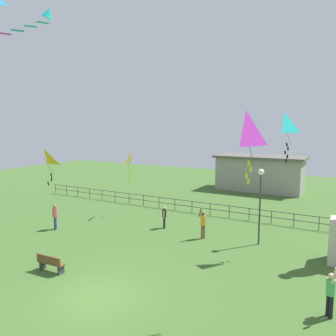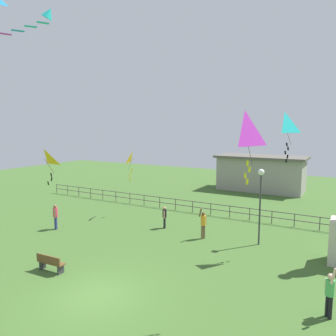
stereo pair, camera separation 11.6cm
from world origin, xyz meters
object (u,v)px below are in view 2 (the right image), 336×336
Objects in this scene: person_3 at (203,223)px; streamer_kite at (41,16)px; park_bench at (50,263)px; person_1 at (55,215)px; lamppost at (261,190)px; kite_3 at (45,160)px; kite_1 at (133,158)px; person_0 at (330,292)px; kite_4 at (244,130)px; person_2 at (165,216)px; kite_0 at (284,125)px.

person_3 is 0.45× the size of streamer_kite.
park_bench is 0.88× the size of person_1.
streamer_kite reaches higher than lamppost.
kite_3 is (-1.17, 0.93, 4.84)m from park_bench.
lamppost is at bearing 17.05° from person_1.
person_3 is at bearing -18.61° from kite_1.
person_0 is 0.99× the size of person_3.
person_0 is at bearing 6.36° from kite_3.
lamppost is at bearing 11.86° from person_3.
lamppost is 2.27× the size of person_0.
park_bench is 5.06m from kite_3.
person_1 is 6.92m from kite_3.
person_1 is at bearing 171.98° from person_0.
kite_1 is 11.52m from streamer_kite.
lamppost is at bearing 99.10° from kite_4.
kite_1 is (-3.84, 1.71, 3.63)m from person_2.
kite_0 reaches higher than person_2.
streamer_kite reaches higher than person_2.
park_bench is at bearing -131.83° from lamppost.
person_2 is 3.23m from person_3.
person_3 is (9.47, 3.22, 0.02)m from person_1.
person_3 is 10.03m from kite_4.
lamppost is at bearing 123.52° from person_0.
lamppost reaches higher than person_3.
kite_4 is (10.15, 0.26, 1.54)m from kite_3.
kite_4 reaches higher than lamppost.
lamppost is 7.89m from person_0.
kite_1 is at bearing 169.80° from kite_0.
kite_4 is (-0.04, -7.10, -0.21)m from kite_0.
kite_4 is (8.98, 1.18, 6.38)m from park_bench.
person_1 is at bearing 136.22° from park_bench.
lamppost reaches higher than park_bench.
person_3 is 7.55m from kite_0.
kite_3 reaches higher than kite_1.
kite_0 reaches higher than person_3.
lamppost is 12.02m from kite_3.
kite_0 is at bearing -18.26° from lamppost.
kite_3 reaches higher than park_bench.
streamer_kite is at bearing -122.46° from person_2.
lamppost is 15.48m from streamer_kite.
streamer_kite is at bearing -141.81° from person_3.
kite_3 is at bearing -44.52° from streamer_kite.
park_bench is at bearing -137.43° from kite_0.
person_1 is 0.72× the size of kite_1.
park_bench is 11.08m from kite_4.
streamer_kite is (-11.67, -5.90, 5.77)m from kite_0.
person_3 is 0.75× the size of kite_0.
park_bench is 0.57× the size of kite_0.
person_0 is 1.16× the size of person_1.
kite_0 is (7.69, -0.36, 6.17)m from person_2.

